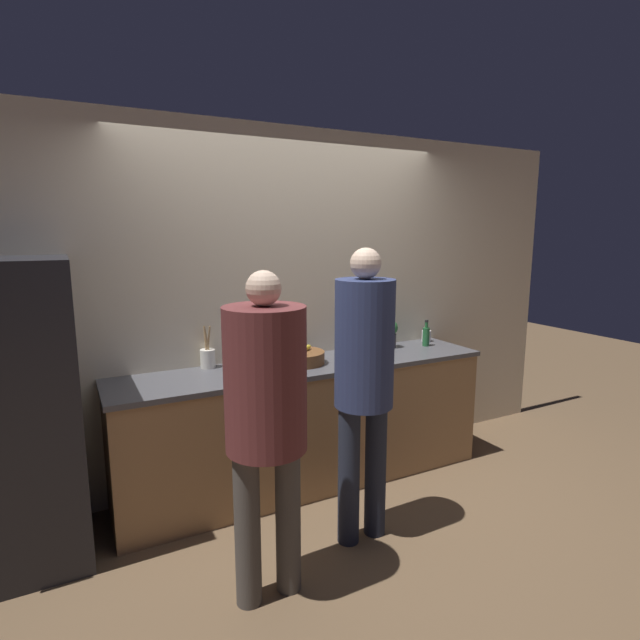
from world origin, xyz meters
TOP-DOWN VIEW (x-y plane):
  - ground_plane at (0.00, 0.00)m, footprint 14.00×14.00m
  - wall_back at (0.00, 0.65)m, footprint 5.20×0.06m
  - counter at (0.00, 0.35)m, footprint 2.76×0.63m
  - refrigerator at (-1.80, 0.28)m, footprint 0.64×0.71m
  - person_left at (-0.70, -0.64)m, footprint 0.40×0.40m
  - person_center at (-0.01, -0.43)m, footprint 0.34×0.34m
  - fruit_bowl at (-0.05, 0.37)m, footprint 0.36×0.36m
  - utensil_crock at (-0.66, 0.56)m, footprint 0.10×0.10m
  - bottle_green at (1.12, 0.39)m, footprint 0.06×0.06m
  - bottle_red at (0.57, 0.35)m, footprint 0.06×0.06m
  - cup_white at (1.23, 0.52)m, footprint 0.08×0.08m
  - potted_plant at (0.82, 0.48)m, footprint 0.13×0.13m

SIDE VIEW (x-z plane):
  - ground_plane at x=0.00m, z-range 0.00..0.00m
  - counter at x=0.00m, z-range 0.00..0.91m
  - refrigerator at x=-1.80m, z-range 0.00..1.71m
  - fruit_bowl at x=-0.05m, z-range 0.89..1.02m
  - cup_white at x=1.23m, z-range 0.91..1.01m
  - utensil_crock at x=-0.66m, z-range 0.84..1.13m
  - bottle_green at x=1.12m, z-range 0.89..1.11m
  - bottle_red at x=0.57m, z-range 0.89..1.13m
  - person_left at x=-0.70m, z-range 0.19..1.87m
  - potted_plant at x=0.82m, z-range 0.93..1.16m
  - person_center at x=-0.01m, z-range 0.17..1.93m
  - wall_back at x=0.00m, z-range 0.00..2.60m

